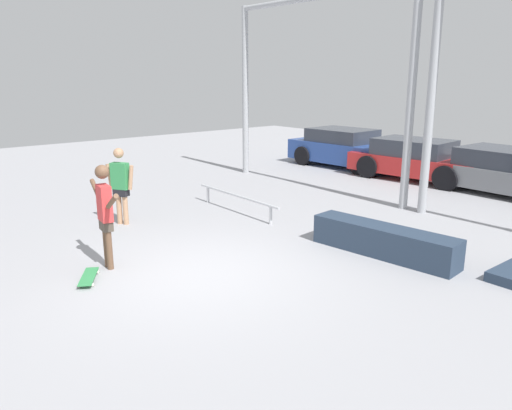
% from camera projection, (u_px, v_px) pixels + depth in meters
% --- Properties ---
extents(ground_plane, '(36.00, 36.00, 0.00)m').
position_uv_depth(ground_plane, '(196.00, 274.00, 8.23)').
color(ground_plane, '#9E9EA3').
extents(skateboarder, '(1.42, 0.27, 1.78)m').
position_uv_depth(skateboarder, '(105.00, 210.00, 8.25)').
color(skateboarder, brown).
rests_on(skateboarder, ground_plane).
extents(skateboard, '(0.76, 0.58, 0.08)m').
position_uv_depth(skateboard, '(89.00, 277.00, 7.96)').
color(skateboard, '#338C4C').
rests_on(skateboard, ground_plane).
extents(grind_box, '(2.79, 0.83, 0.54)m').
position_uv_depth(grind_box, '(383.00, 241.00, 9.04)').
color(grind_box, '#28384C').
rests_on(grind_box, ground_plane).
extents(grind_rail, '(3.06, 0.14, 0.45)m').
position_uv_depth(grind_rail, '(237.00, 198.00, 11.86)').
color(grind_rail, '#B7BABF').
rests_on(grind_rail, ground_plane).
extents(canopy_support_left, '(6.39, 0.20, 5.29)m').
position_uv_depth(canopy_support_left, '(315.00, 69.00, 13.78)').
color(canopy_support_left, '#A5A8AD').
rests_on(canopy_support_left, ground_plane).
extents(parked_car_blue, '(4.06, 2.10, 1.34)m').
position_uv_depth(parked_car_blue, '(344.00, 148.00, 17.88)').
color(parked_car_blue, '#284793').
rests_on(parked_car_blue, ground_plane).
extents(parked_car_red, '(4.26, 2.13, 1.26)m').
position_uv_depth(parked_car_red, '(416.00, 160.00, 15.59)').
color(parked_car_red, red).
rests_on(parked_car_red, ground_plane).
extents(parked_car_grey, '(4.35, 2.12, 1.24)m').
position_uv_depth(parked_car_grey, '(510.00, 173.00, 13.64)').
color(parked_car_grey, slate).
rests_on(parked_car_grey, ground_plane).
extents(bystander, '(0.65, 0.42, 1.69)m').
position_uv_depth(bystander, '(121.00, 182.00, 10.78)').
color(bystander, tan).
rests_on(bystander, ground_plane).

